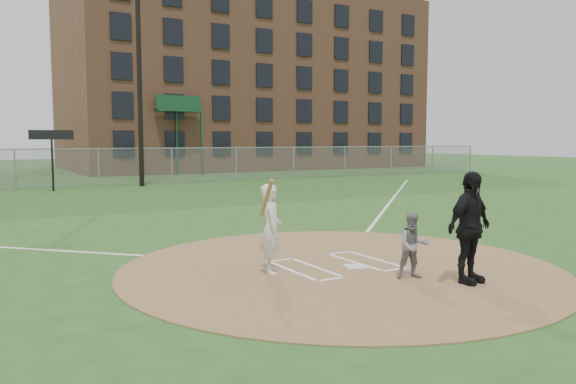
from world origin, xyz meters
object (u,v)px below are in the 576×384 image
catcher (413,246)px  batter_at_plate (271,228)px  home_plate (355,267)px  umpire (470,227)px

catcher → batter_at_plate: batter_at_plate is taller
batter_at_plate → catcher: bearing=-38.9°
home_plate → batter_at_plate: batter_at_plate is taller
catcher → umpire: (0.59, -0.71, 0.37)m
umpire → batter_at_plate: umpire is taller
catcher → batter_at_plate: bearing=164.0°
home_plate → umpire: (0.96, -1.90, 0.94)m
batter_at_plate → umpire: bearing=-41.9°
home_plate → batter_at_plate: size_ratio=0.22×
home_plate → batter_at_plate: bearing=165.7°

